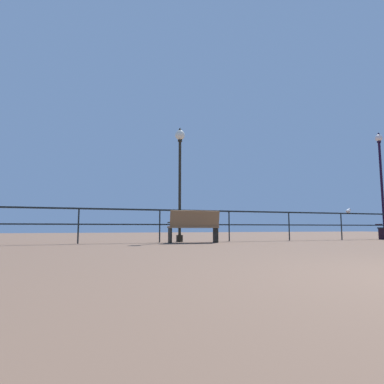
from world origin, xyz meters
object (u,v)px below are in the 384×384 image
at_px(bench_near_left, 194,225).
at_px(lamppost_right, 381,176).
at_px(lamppost_center, 180,167).
at_px(seagull_on_rail, 348,211).

height_order(bench_near_left, lamppost_right, lamppost_right).
xyz_separation_m(lamppost_center, lamppost_right, (8.99, 0.00, 0.17)).
bearing_deg(bench_near_left, lamppost_right, 5.31).
xyz_separation_m(bench_near_left, seagull_on_rail, (6.72, 0.65, 0.58)).
xyz_separation_m(bench_near_left, lamppost_right, (8.78, 0.82, 2.09)).
relative_size(lamppost_center, lamppost_right, 0.84).
height_order(lamppost_center, lamppost_right, lamppost_right).
xyz_separation_m(bench_near_left, lamppost_center, (-0.20, 0.82, 1.92)).
relative_size(bench_near_left, lamppost_right, 0.34).
bearing_deg(seagull_on_rail, lamppost_center, 178.63).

